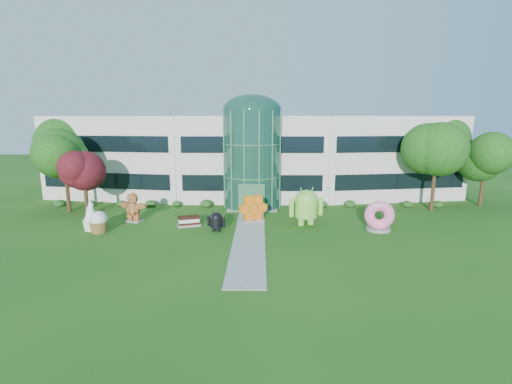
# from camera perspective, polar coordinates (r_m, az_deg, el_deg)

# --- Properties ---
(ground) EXTENTS (140.00, 140.00, 0.00)m
(ground) POSITION_cam_1_polar(r_m,az_deg,el_deg) (27.77, -1.10, -7.66)
(ground) COLOR #215114
(ground) RESTS_ON ground
(building) EXTENTS (46.00, 15.00, 9.30)m
(building) POSITION_cam_1_polar(r_m,az_deg,el_deg) (44.50, -0.42, 5.57)
(building) COLOR beige
(building) RESTS_ON ground
(atrium) EXTENTS (6.00, 6.00, 9.80)m
(atrium) POSITION_cam_1_polar(r_m,az_deg,el_deg) (38.51, -0.59, 5.08)
(atrium) COLOR #194738
(atrium) RESTS_ON ground
(walkway) EXTENTS (2.40, 20.00, 0.04)m
(walkway) POSITION_cam_1_polar(r_m,az_deg,el_deg) (29.66, -0.98, -6.39)
(walkway) COLOR #9E9E93
(walkway) RESTS_ON ground
(tree_red) EXTENTS (4.00, 4.00, 6.00)m
(tree_red) POSITION_cam_1_polar(r_m,az_deg,el_deg) (37.99, -24.82, 1.08)
(tree_red) COLOR #3F0C14
(tree_red) RESTS_ON ground
(trees_backdrop) EXTENTS (52.00, 8.00, 8.40)m
(trees_backdrop) POSITION_cam_1_polar(r_m,az_deg,el_deg) (39.58, -0.55, 4.22)
(trees_backdrop) COLOR #134A12
(trees_backdrop) RESTS_ON ground
(android_green) EXTENTS (3.55, 2.76, 3.59)m
(android_green) POSITION_cam_1_polar(r_m,az_deg,el_deg) (31.97, 7.75, -1.91)
(android_green) COLOR #7DCE42
(android_green) RESTS_ON ground
(android_black) EXTENTS (1.89, 1.56, 1.85)m
(android_black) POSITION_cam_1_polar(r_m,az_deg,el_deg) (30.21, -6.15, -4.34)
(android_black) COLOR black
(android_black) RESTS_ON ground
(donut) EXTENTS (2.60, 1.59, 2.53)m
(donut) POSITION_cam_1_polar(r_m,az_deg,el_deg) (31.84, 18.41, -3.42)
(donut) COLOR #F55D8F
(donut) RESTS_ON ground
(gingerbread) EXTENTS (3.02, 1.82, 2.61)m
(gingerbread) POSITION_cam_1_polar(r_m,az_deg,el_deg) (34.54, -18.39, -2.24)
(gingerbread) COLOR brown
(gingerbread) RESTS_ON ground
(ice_cream_sandwich) EXTENTS (2.15, 1.54, 0.87)m
(ice_cream_sandwich) POSITION_cam_1_polar(r_m,az_deg,el_deg) (32.15, -10.31, -4.42)
(ice_cream_sandwich) COLOR black
(ice_cream_sandwich) RESTS_ON ground
(honeycomb) EXTENTS (2.98, 2.10, 2.22)m
(honeycomb) POSITION_cam_1_polar(r_m,az_deg,el_deg) (32.88, -0.45, -2.67)
(honeycomb) COLOR orange
(honeycomb) RESTS_ON ground
(froyo) EXTENTS (1.56, 1.56, 2.57)m
(froyo) POSITION_cam_1_polar(r_m,az_deg,el_deg) (33.22, -24.03, -3.20)
(froyo) COLOR white
(froyo) RESTS_ON ground
(cupcake) EXTENTS (1.86, 1.86, 1.78)m
(cupcake) POSITION_cam_1_polar(r_m,az_deg,el_deg) (32.26, -23.06, -4.24)
(cupcake) COLOR white
(cupcake) RESTS_ON ground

